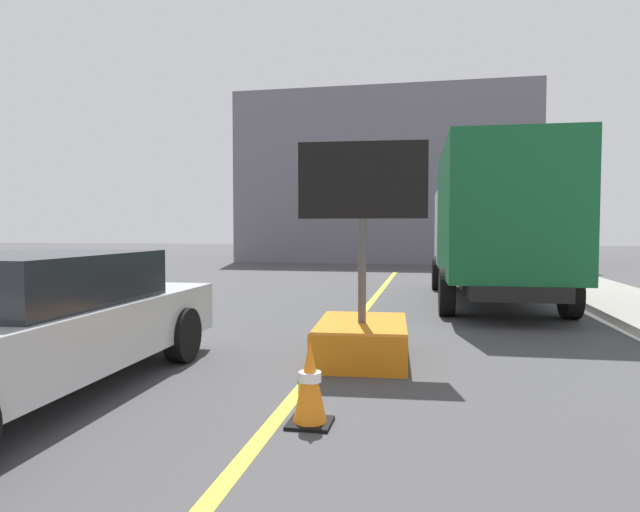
% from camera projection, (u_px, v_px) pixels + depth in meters
% --- Properties ---
extents(arrow_board_trailer, '(1.60, 1.87, 2.70)m').
position_uv_depth(arrow_board_trailer, '(362.00, 320.00, 6.92)').
color(arrow_board_trailer, orange).
rests_on(arrow_board_trailer, ground).
extents(box_truck, '(2.59, 7.13, 3.26)m').
position_uv_depth(box_truck, '(494.00, 222.00, 11.97)').
color(box_truck, black).
rests_on(box_truck, ground).
extents(pickup_car, '(2.13, 5.18, 1.38)m').
position_uv_depth(pickup_car, '(18.00, 326.00, 5.28)').
color(pickup_car, silver).
rests_on(pickup_car, ground).
extents(highway_guide_sign, '(2.79, 0.20, 5.00)m').
position_uv_depth(highway_guide_sign, '(529.00, 179.00, 19.90)').
color(highway_guide_sign, gray).
rests_on(highway_guide_sign, ground).
extents(far_building_block, '(14.19, 9.51, 8.20)m').
position_uv_depth(far_building_block, '(388.00, 183.00, 29.92)').
color(far_building_block, slate).
rests_on(far_building_block, ground).
extents(traffic_cone_mid_lane, '(0.36, 0.36, 0.71)m').
position_uv_depth(traffic_cone_mid_lane, '(310.00, 383.00, 4.57)').
color(traffic_cone_mid_lane, black).
rests_on(traffic_cone_mid_lane, ground).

